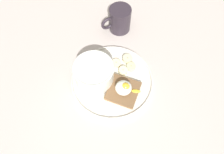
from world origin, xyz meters
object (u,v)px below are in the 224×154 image
(banana_slice_back, at_px, (127,59))
(coffee_mug, at_px, (119,19))
(banana_slice_front, at_px, (116,63))
(banana_slice_left, at_px, (123,71))
(oatmeal_bowl, at_px, (94,73))
(banana_slice_right, at_px, (131,67))
(toast_slice, at_px, (123,91))
(poached_egg, at_px, (124,88))

(banana_slice_back, distance_m, coffee_mug, 0.15)
(banana_slice_front, bearing_deg, banana_slice_left, 119.37)
(banana_slice_left, xyz_separation_m, coffee_mug, (-0.01, -0.19, 0.03))
(oatmeal_bowl, xyz_separation_m, coffee_mug, (-0.10, -0.20, 0.00))
(oatmeal_bowl, relative_size, banana_slice_back, 2.99)
(banana_slice_right, bearing_deg, banana_slice_back, -77.84)
(toast_slice, bearing_deg, banana_slice_right, -114.58)
(banana_slice_front, bearing_deg, banana_slice_back, -163.59)
(oatmeal_bowl, height_order, poached_egg, oatmeal_bowl)
(toast_slice, bearing_deg, oatmeal_bowl, -34.57)
(toast_slice, distance_m, coffee_mug, 0.26)
(toast_slice, relative_size, banana_slice_right, 2.89)
(coffee_mug, bearing_deg, oatmeal_bowl, 62.79)
(oatmeal_bowl, xyz_separation_m, toast_slice, (-0.08, 0.06, -0.03))
(toast_slice, bearing_deg, poached_egg, 167.32)
(poached_egg, bearing_deg, oatmeal_bowl, -34.28)
(oatmeal_bowl, relative_size, coffee_mug, 1.15)
(poached_egg, bearing_deg, toast_slice, -12.68)
(banana_slice_front, bearing_deg, oatmeal_bowl, 31.98)
(poached_egg, relative_size, banana_slice_back, 1.85)
(banana_slice_front, height_order, banana_slice_back, banana_slice_back)
(toast_slice, xyz_separation_m, banana_slice_back, (-0.03, -0.11, -0.00))
(toast_slice, distance_m, banana_slice_left, 0.07)
(banana_slice_front, relative_size, banana_slice_right, 0.93)
(banana_slice_front, xyz_separation_m, coffee_mug, (-0.03, -0.16, 0.03))
(banana_slice_left, bearing_deg, banana_slice_front, -60.63)
(banana_slice_right, bearing_deg, banana_slice_left, 22.12)
(toast_slice, distance_m, banana_slice_front, 0.10)
(oatmeal_bowl, distance_m, poached_egg, 0.10)
(banana_slice_front, relative_size, banana_slice_left, 0.94)
(banana_slice_front, height_order, banana_slice_left, banana_slice_left)
(poached_egg, xyz_separation_m, banana_slice_front, (0.01, -0.10, -0.03))
(toast_slice, distance_m, banana_slice_right, 0.09)
(toast_slice, height_order, banana_slice_back, banana_slice_back)
(banana_slice_back, relative_size, coffee_mug, 0.38)
(poached_egg, bearing_deg, banana_slice_front, -84.82)
(banana_slice_left, bearing_deg, toast_slice, 82.13)
(poached_egg, bearing_deg, banana_slice_right, -113.74)
(toast_slice, relative_size, coffee_mug, 1.14)
(oatmeal_bowl, xyz_separation_m, banana_slice_back, (-0.11, -0.06, -0.03))
(banana_slice_right, bearing_deg, coffee_mug, -85.48)
(toast_slice, xyz_separation_m, banana_slice_left, (-0.01, -0.07, -0.00))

